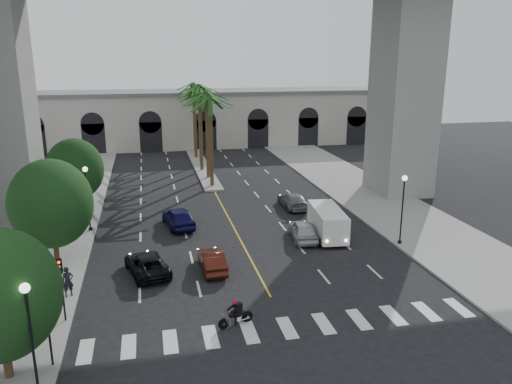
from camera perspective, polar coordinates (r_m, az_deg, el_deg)
The scene contains 27 objects.
ground at distance 28.13m, azimuth 2.72°, elevation -13.73°, with size 140.00×140.00×0.00m, color black.
sidewalk_left at distance 41.88m, azimuth -23.41°, elevation -4.92°, with size 8.00×100.00×0.15m, color gray.
sidewalk_right at distance 46.34m, azimuth 15.95°, elevation -2.34°, with size 8.00×100.00×0.15m, color gray.
median at distance 63.52m, azimuth -6.22°, elevation 2.89°, with size 2.00×24.00×0.20m, color gray.
pier_building at distance 79.54m, azimuth -7.68°, elevation 8.38°, with size 71.00×10.50×8.50m.
palm_a at distance 52.33m, azimuth -5.26°, elevation 10.24°, with size 3.20×3.20×10.30m.
palm_b at distance 56.27m, azimuth -5.69°, elevation 10.86°, with size 3.20×3.20×10.60m.
palm_c at distance 60.24m, azimuth -6.44°, elevation 10.69°, with size 3.20×3.20×10.10m.
palm_d at distance 64.19m, azimuth -6.53°, elevation 11.62°, with size 3.20×3.20×10.90m.
palm_e at distance 68.17m, azimuth -7.10°, elevation 11.43°, with size 3.20×3.20×10.40m.
palm_f at distance 72.15m, azimuth -7.18°, elevation 11.85°, with size 3.20×3.20×10.70m.
street_tree_mid at distance 35.60m, azimuth -22.38°, elevation -1.25°, with size 5.44×5.44×7.21m.
street_tree_far at distance 47.19m, azimuth -20.01°, elevation 2.45°, with size 5.04×5.04×6.68m.
lamp_post_left_near at distance 21.96m, azimuth -24.34°, elevation -14.50°, with size 0.40×0.40×5.35m.
lamp_post_left_far at distance 41.35m, azimuth -18.73°, elevation -0.13°, with size 0.40×0.40×5.35m.
lamp_post_right at distance 37.90m, azimuth 16.42°, elevation -1.30°, with size 0.40×0.40×5.35m.
traffic_signal_near at distance 24.42m, azimuth -22.76°, elevation -13.10°, with size 0.25×0.18×3.65m.
traffic_signal_far at distance 27.97m, azimuth -21.38°, elevation -9.27°, with size 0.25×0.18×3.65m.
motorcycle_rider at distance 26.77m, azimuth -2.23°, elevation -13.71°, with size 1.95×0.80×1.46m.
car_a at distance 38.47m, azimuth 5.39°, elevation -4.34°, with size 1.79×4.45×1.52m, color #B5B5BA.
car_b at distance 33.14m, azimuth -5.06°, elevation -7.79°, with size 1.44×4.12×1.36m, color #43170D.
car_c at distance 33.25m, azimuth -12.36°, elevation -8.06°, with size 2.19×4.75×1.32m, color black.
car_d at distance 46.40m, azimuth 4.22°, elevation -0.95°, with size 1.95×4.79×1.39m, color slate.
car_e at distance 41.50m, azimuth -8.86°, elevation -2.87°, with size 1.97×4.89×1.66m, color #130F49.
cargo_van at distance 38.86m, azimuth 8.18°, elevation -3.40°, with size 2.66×5.61×2.31m.
pedestrian_a at distance 31.24m, azimuth -20.70°, elevation -9.55°, with size 0.65×0.42×1.77m, color black.
pedestrian_b at distance 29.25m, azimuth -22.75°, elevation -11.64°, with size 0.80×0.63×1.65m, color black.
Camera 1 is at (-6.54, -23.72, 13.63)m, focal length 35.00 mm.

